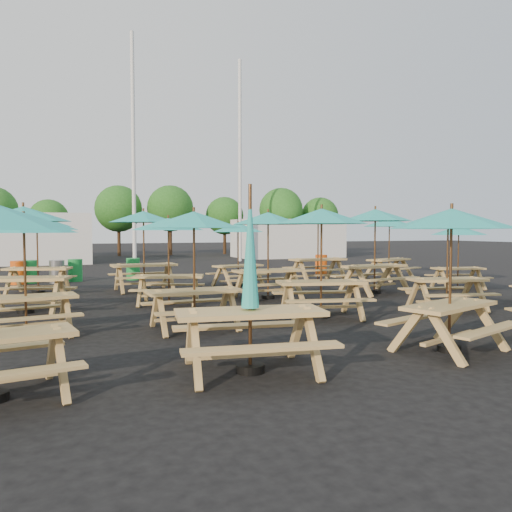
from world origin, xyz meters
name	(u,v)px	position (x,y,z in m)	size (l,w,h in m)	color
ground	(276,299)	(0.00, 0.00, 0.00)	(120.00, 120.00, 0.00)	black
picnic_unit_1	(24,232)	(-6.01, -2.89, 1.85)	(2.08, 2.08, 2.15)	tan
picnic_unit_2	(23,221)	(-6.22, -0.11, 2.09)	(2.50, 2.50, 2.44)	tan
picnic_unit_3	(37,226)	(-6.12, 3.45, 1.99)	(2.43, 2.43, 2.32)	tan
picnic_unit_4	(250,296)	(-3.08, -6.36, 1.02)	(2.15, 1.94, 2.48)	tan
picnic_unit_5	(194,227)	(-3.08, -3.28, 1.93)	(1.97, 1.97, 2.25)	tan
picnic_unit_6	(168,230)	(-2.91, 0.07, 1.89)	(2.35, 2.35, 2.20)	tan
picnic_unit_7	(144,222)	(-3.09, 3.11, 2.13)	(2.22, 2.22, 2.48)	tan
picnic_unit_8	(451,228)	(0.19, -6.40, 1.91)	(2.40, 2.40, 2.23)	tan
picnic_unit_9	(322,223)	(-0.23, -3.03, 2.03)	(2.36, 2.36, 2.36)	tan
picnic_unit_10	(268,224)	(-0.18, 0.11, 2.05)	(2.15, 2.15, 2.39)	tan
picnic_unit_11	(238,232)	(0.04, 3.27, 1.83)	(2.23, 2.23, 2.13)	tan
picnic_unit_13	(448,229)	(3.03, -3.17, 1.92)	(2.22, 2.22, 2.23)	tan
picnic_unit_14	(375,221)	(3.22, 0.05, 2.16)	(2.47, 2.47, 2.52)	tan
picnic_unit_15	(318,222)	(3.14, 3.47, 2.18)	(2.25, 2.25, 2.55)	tan
picnic_unit_18	(459,234)	(6.38, 0.08, 1.74)	(2.03, 2.03, 2.03)	tan
picnic_unit_19	(389,226)	(6.08, 3.32, 2.02)	(2.51, 2.51, 2.36)	tan
waste_bin_0	(30,272)	(-6.55, 6.76, 0.41)	(0.51, 0.51, 0.81)	#188835
waste_bin_1	(18,273)	(-6.89, 6.51, 0.41)	(0.51, 0.51, 0.81)	#E14E0D
waste_bin_2	(57,272)	(-5.65, 6.42, 0.41)	(0.51, 0.51, 0.81)	gray
waste_bin_3	(75,270)	(-5.03, 6.89, 0.41)	(0.51, 0.51, 0.81)	#188835
waste_bin_4	(133,269)	(-2.98, 6.75, 0.41)	(0.51, 0.51, 0.81)	#188835
waste_bin_5	(321,264)	(4.92, 6.53, 0.41)	(0.51, 0.51, 0.81)	#E14E0D
mast_0	(133,150)	(-2.00, 14.00, 6.00)	(0.20, 0.20, 12.00)	silver
mast_1	(240,161)	(4.50, 16.00, 6.00)	(0.20, 0.20, 12.00)	silver
event_tent_0	(14,239)	(-8.00, 18.00, 1.40)	(8.00, 4.00, 2.80)	silver
event_tent_1	(287,238)	(9.00, 19.00, 1.30)	(7.00, 4.00, 2.60)	silver
tree_2	(49,219)	(-6.39, 23.65, 2.62)	(2.59, 2.59, 3.93)	#382314
tree_3	(119,209)	(-1.75, 24.72, 3.41)	(3.36, 3.36, 5.09)	#382314
tree_4	(170,209)	(1.90, 24.26, 3.46)	(3.41, 3.41, 5.17)	#382314
tree_5	(225,216)	(6.22, 24.67, 2.97)	(2.94, 2.94, 4.45)	#382314
tree_6	(281,210)	(10.23, 22.90, 3.43)	(3.38, 3.38, 5.13)	#382314
tree_7	(320,216)	(13.63, 22.92, 2.99)	(2.95, 2.95, 4.48)	#382314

